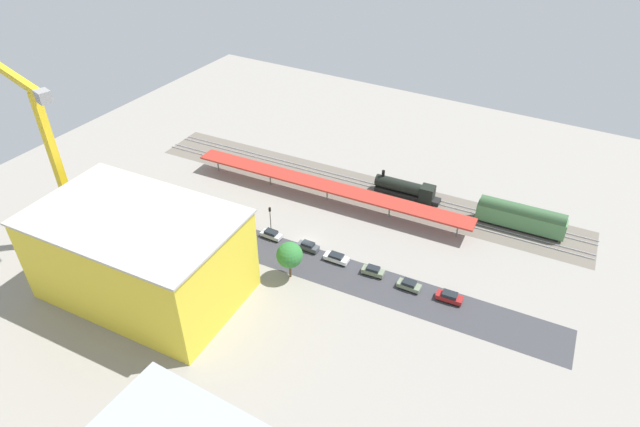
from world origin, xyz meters
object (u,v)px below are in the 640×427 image
object	(u,v)px
parked_car_3	(336,258)
box_truck_2	(193,226)
passenger_coach	(521,217)
tower_crane	(45,145)
locomotive	(408,189)
street_tree_0	(290,255)
street_tree_2	(157,205)
parked_car_4	(308,247)
street_tree_1	(235,240)
parked_car_6	(243,223)
box_truck_1	(224,242)
parked_car_5	(271,235)
box_truck_0	(164,217)
parked_car_0	(449,297)
parked_car_7	(217,213)
platform_canopy_near	(327,186)
parked_car_1	(409,285)
parked_car_2	(373,271)
traffic_light	(270,217)
construction_building	(141,256)

from	to	relation	value
parked_car_3	box_truck_2	xyz separation A→B (m)	(29.92, 6.33, 0.90)
passenger_coach	parked_car_3	bearing A→B (deg)	44.68
parked_car_3	tower_crane	size ratio (longest dim) A/B	0.15
locomotive	street_tree_0	xyz separation A→B (m)	(8.73, 35.77, 3.30)
street_tree_2	street_tree_0	bearing A→B (deg)	178.64
parked_car_4	street_tree_1	xyz separation A→B (m)	(10.89, 8.58, 3.37)
parked_car_6	box_truck_1	world-z (taller)	box_truck_1
parked_car_5	street_tree_2	size ratio (longest dim) A/B	0.66
box_truck_2	box_truck_0	bearing A→B (deg)	6.93
parked_car_0	parked_car_7	world-z (taller)	parked_car_7
parked_car_3	parked_car_4	bearing A→B (deg)	-2.67
passenger_coach	platform_canopy_near	bearing A→B (deg)	14.68
passenger_coach	parked_car_4	distance (m)	44.09
parked_car_1	parked_car_5	distance (m)	29.87
tower_crane	locomotive	bearing A→B (deg)	-139.59
passenger_coach	parked_car_5	bearing A→B (deg)	32.88
parked_car_2	parked_car_5	distance (m)	22.64
parked_car_6	traffic_light	size ratio (longest dim) A/B	0.64
parked_car_3	street_tree_2	distance (m)	38.83
parked_car_5	street_tree_0	world-z (taller)	street_tree_0
locomotive	street_tree_0	bearing A→B (deg)	76.28
parked_car_5	locomotive	bearing A→B (deg)	-123.42
parked_car_6	tower_crane	world-z (taller)	tower_crane
construction_building	box_truck_2	xyz separation A→B (m)	(4.30, -17.27, -6.36)
passenger_coach	parked_car_7	size ratio (longest dim) A/B	4.37
parked_car_7	parked_car_3	bearing A→B (deg)	178.91
street_tree_2	box_truck_0	bearing A→B (deg)	-173.67
parked_car_5	box_truck_1	world-z (taller)	box_truck_1
platform_canopy_near	box_truck_2	bearing A→B (deg)	52.22
parked_car_3	box_truck_0	size ratio (longest dim) A/B	0.58
parked_car_3	box_truck_2	distance (m)	30.59
parked_car_7	parked_car_1	bearing A→B (deg)	178.94
parked_car_4	traffic_light	distance (m)	9.89
locomotive	parked_car_7	size ratio (longest dim) A/B	3.72
street_tree_2	parked_car_6	bearing A→B (deg)	-154.56
street_tree_1	passenger_coach	bearing A→B (deg)	-141.57
parked_car_2	parked_car_5	xyz separation A→B (m)	(22.64, 0.01, -0.04)
parked_car_4	street_tree_2	xyz separation A→B (m)	(31.49, 7.59, 3.89)
parked_car_5	box_truck_2	world-z (taller)	box_truck_2
construction_building	tower_crane	distance (m)	28.71
box_truck_1	platform_canopy_near	bearing A→B (deg)	-110.54
parked_car_0	parked_car_6	xyz separation A→B (m)	(44.40, 0.11, 0.00)
parked_car_3	parked_car_4	xyz separation A→B (m)	(6.44, -0.30, 0.06)
platform_canopy_near	street_tree_0	world-z (taller)	street_tree_0
parked_car_4	parked_car_6	bearing A→B (deg)	0.27
street_tree_0	traffic_light	size ratio (longest dim) A/B	1.16
parked_car_1	parked_car_2	size ratio (longest dim) A/B	0.99
parked_car_5	construction_building	bearing A→B (deg)	65.53
locomotive	parked_car_0	size ratio (longest dim) A/B	3.18
tower_crane	passenger_coach	bearing A→B (deg)	-149.61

